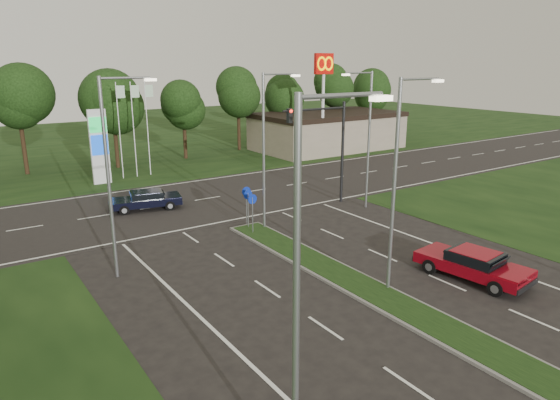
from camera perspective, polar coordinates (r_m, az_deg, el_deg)
ground at (r=18.79m, az=24.20°, el=-16.56°), size 160.00×160.00×0.00m
verge_far at (r=65.07m, az=-21.27°, el=6.00°), size 160.00×50.00×0.02m
cross_road at (r=36.09m, az=-9.70°, el=-0.08°), size 160.00×12.00×0.02m
median_kerb at (r=20.74m, az=14.69°, el=-12.29°), size 2.00×26.00×0.12m
commercial_building at (r=57.30m, az=5.46°, el=7.84°), size 16.00×9.00×4.00m
streetlight_median_near at (r=20.99m, az=13.36°, el=2.77°), size 2.53×0.22×9.00m
streetlight_median_far at (r=28.57m, az=-1.54°, el=6.48°), size 2.53×0.22×9.00m
streetlight_left_near at (r=10.74m, az=2.77°, el=-9.14°), size 2.53×0.22×9.00m
streetlight_left_far at (r=23.00m, az=-18.65°, el=3.46°), size 2.53×0.22×9.00m
streetlight_right_far at (r=33.38m, az=9.90°, el=7.56°), size 2.53×0.22×9.00m
traffic_signal at (r=33.85m, az=5.53°, el=7.10°), size 5.10×0.42×7.00m
median_signs at (r=29.11m, az=-3.58°, el=-0.16°), size 1.16×1.76×2.38m
gas_pylon at (r=42.61m, az=-19.71°, el=6.01°), size 5.80×1.26×8.00m
mcdonalds_sign at (r=51.18m, az=5.02°, el=13.68°), size 2.20×0.47×10.40m
treeline_far at (r=49.88m, az=-17.80°, el=11.64°), size 6.00×6.00×9.90m
red_sedan at (r=24.40m, az=21.18°, el=-6.82°), size 2.63×5.14×1.35m
navy_sedan at (r=34.52m, az=-15.09°, el=0.04°), size 4.87×2.82×1.26m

